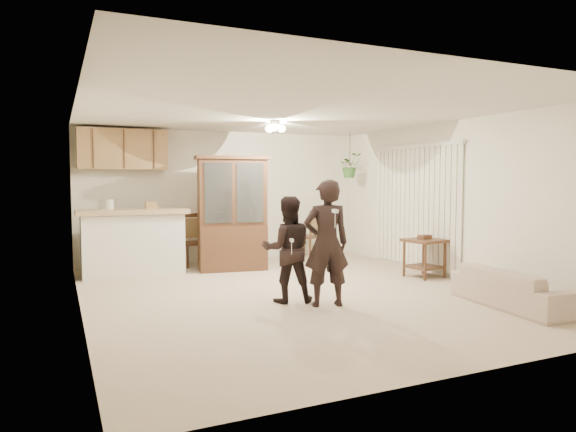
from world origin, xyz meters
name	(u,v)px	position (x,y,z in m)	size (l,w,h in m)	color
floor	(296,293)	(0.00, 0.00, 0.00)	(6.50, 6.50, 0.00)	#BFA890
ceiling	(296,111)	(0.00, 0.00, 2.50)	(5.50, 6.50, 0.02)	silver
wall_back	(225,196)	(0.00, 3.25, 1.25)	(5.50, 0.02, 2.50)	white
wall_front	(471,220)	(0.00, -3.25, 1.25)	(5.50, 0.02, 2.50)	white
wall_left	(79,208)	(-2.75, 0.00, 1.25)	(0.02, 6.50, 2.50)	white
wall_right	(453,200)	(2.75, 0.00, 1.25)	(0.02, 6.50, 2.50)	white
breakfast_bar	(133,245)	(-1.85, 2.35, 0.50)	(1.60, 0.55, 1.00)	silver
bar_top	(133,212)	(-1.85, 2.35, 1.05)	(1.75, 0.70, 0.08)	tan
upper_cabinets	(123,149)	(-1.90, 3.07, 2.10)	(1.50, 0.34, 0.70)	#9B7743
vertical_blinds	(414,207)	(2.71, 0.90, 1.10)	(0.06, 2.30, 2.10)	silver
ceiling_fixture	(275,127)	(0.20, 1.20, 2.40)	(0.36, 0.36, 0.20)	beige
hanging_plant	(350,166)	(2.30, 2.40, 1.85)	(0.43, 0.37, 0.48)	#2C6127
plant_cord	(350,149)	(2.30, 2.40, 2.17)	(0.01, 0.01, 0.65)	black
sofa	(515,278)	(2.14, -1.79, 0.37)	(1.87, 0.73, 0.73)	beige
adult	(326,234)	(0.05, -0.79, 0.90)	(0.66, 0.43, 1.80)	black
child	(288,250)	(-0.30, -0.40, 0.68)	(0.66, 0.51, 1.35)	black
china_hutch	(232,214)	(-0.21, 2.14, 0.98)	(1.31, 0.66, 1.98)	#3E2516
side_table	(424,257)	(2.40, 0.23, 0.32)	(0.64, 0.64, 0.68)	#3E2516
chair_bar	(194,251)	(-0.73, 2.81, 0.27)	(0.46, 0.46, 0.95)	#3E2516
chair_hutch_left	(232,248)	(-0.02, 2.76, 0.29)	(0.62, 0.62, 1.04)	#3E2516
chair_hutch_right	(307,244)	(1.62, 2.91, 0.27)	(0.59, 0.59, 0.96)	#3E2516
controller_adult	(335,211)	(-0.03, -1.15, 1.21)	(0.04, 0.14, 0.04)	white
controller_child	(292,240)	(-0.38, -0.70, 0.83)	(0.04, 0.12, 0.04)	white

